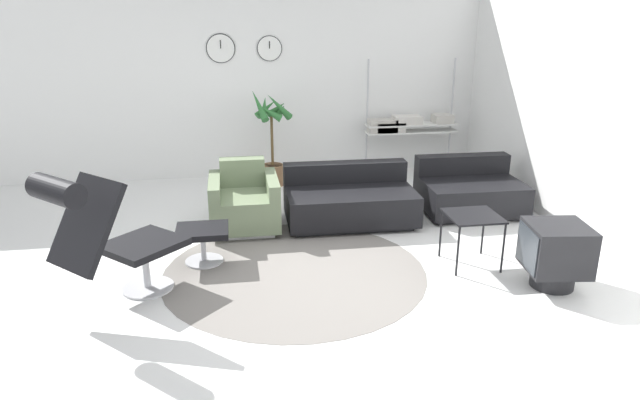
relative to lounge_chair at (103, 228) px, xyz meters
name	(u,v)px	position (x,y,z in m)	size (l,w,h in m)	color
ground_plane	(289,259)	(1.52, 0.66, -0.68)	(12.00, 12.00, 0.00)	white
wall_back	(265,76)	(1.52, 3.68, 0.72)	(12.00, 0.09, 2.80)	white
wall_right	(602,107)	(4.58, 0.66, 0.72)	(0.06, 12.00, 2.80)	white
round_rug	(295,272)	(1.54, 0.38, -0.68)	(2.42, 2.42, 0.01)	slate
lounge_chair	(103,228)	(0.00, 0.00, 0.00)	(1.12, 1.13, 1.17)	#BCBCC1
ottoman	(203,237)	(0.71, 0.73, -0.42)	(0.49, 0.41, 0.35)	#BCBCC1
armchair_red	(244,204)	(1.13, 1.57, -0.40)	(0.74, 0.79, 0.72)	silver
couch_low	(349,201)	(2.30, 1.59, -0.44)	(1.44, 0.87, 0.62)	black
couch_second	(469,192)	(3.78, 1.70, -0.44)	(1.15, 0.87, 0.62)	black
side_table	(473,220)	(3.20, 0.29, -0.23)	(0.47, 0.47, 0.50)	black
crt_television	(555,253)	(3.73, -0.24, -0.37)	(0.56, 0.55, 0.57)	black
potted_plant	(272,141)	(1.55, 3.09, -0.06)	(0.58, 0.53, 1.31)	brown
shelf_unit	(403,124)	(3.44, 3.37, 0.05)	(1.32, 0.28, 1.64)	#BCBCC1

